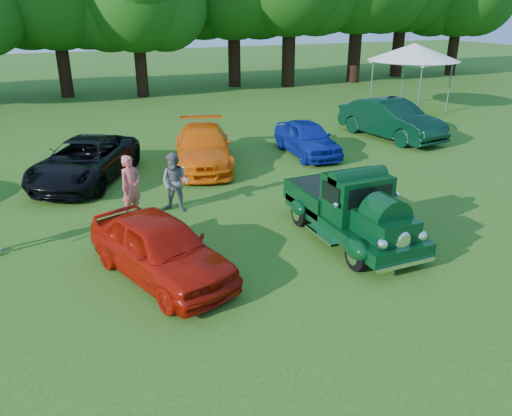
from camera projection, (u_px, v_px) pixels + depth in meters
name	position (u px, v px, depth m)	size (l,w,h in m)	color
ground	(295.00, 265.00, 11.07)	(120.00, 120.00, 0.00)	#2C5213
hero_pickup	(351.00, 210.00, 12.13)	(2.02, 4.33, 1.69)	black
red_convertible	(160.00, 248.00, 10.39)	(1.59, 3.95, 1.34)	#A41107
back_car_black	(85.00, 161.00, 16.16)	(2.27, 4.93, 1.37)	black
back_car_orange	(203.00, 147.00, 17.69)	(1.95, 4.80, 1.39)	#F46308
back_car_blue	(307.00, 138.00, 19.08)	(1.53, 3.80, 1.30)	navy
back_car_green	(391.00, 119.00, 21.42)	(1.73, 4.96, 1.63)	black
spectator_pink	(131.00, 187.00, 13.26)	(0.63, 0.42, 1.74)	#D8595A
spectator_grey	(175.00, 183.00, 13.71)	(0.81, 0.63, 1.66)	slate
canopy_tent	(414.00, 52.00, 25.98)	(5.95, 5.95, 3.54)	white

